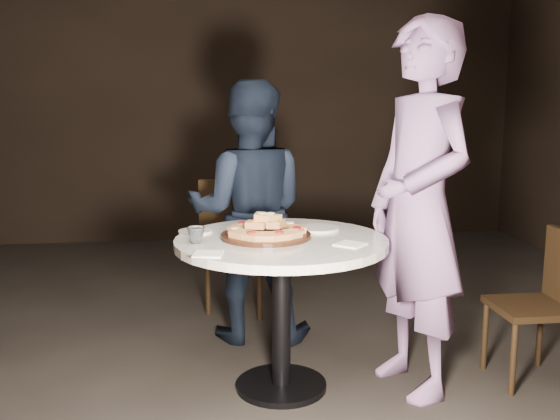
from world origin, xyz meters
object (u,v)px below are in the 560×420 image
at_px(table, 281,267).
at_px(chair_right, 546,296).
at_px(focaccia_pile, 266,228).
at_px(serving_board, 266,236).
at_px(diner_navy, 249,212).
at_px(chair_far, 238,236).
at_px(diner_teal, 419,209).
at_px(water_glass, 196,235).

xyz_separation_m(table, chair_right, (1.36, -0.07, -0.18)).
bearing_deg(chair_right, focaccia_pile, -93.34).
bearing_deg(serving_board, diner_navy, 92.25).
xyz_separation_m(focaccia_pile, chair_far, (-0.07, 1.14, -0.29)).
bearing_deg(diner_navy, focaccia_pile, 100.68).
height_order(focaccia_pile, diner_teal, diner_teal).
xyz_separation_m(chair_far, diner_navy, (0.04, -0.43, 0.24)).
relative_size(chair_far, chair_right, 1.18).
xyz_separation_m(focaccia_pile, chair_right, (1.43, -0.09, -0.37)).
distance_m(chair_right, diner_teal, 0.83).
bearing_deg(table, diner_teal, -5.82).
xyz_separation_m(diner_navy, diner_teal, (0.77, -0.80, 0.14)).
relative_size(water_glass, diner_teal, 0.05).
bearing_deg(table, chair_right, -2.88).
xyz_separation_m(chair_far, chair_right, (1.50, -1.24, -0.08)).
relative_size(serving_board, diner_navy, 0.28).
relative_size(water_glass, diner_navy, 0.05).
bearing_deg(focaccia_pile, chair_far, 93.46).
height_order(chair_far, chair_right, chair_far).
height_order(water_glass, diner_navy, diner_navy).
bearing_deg(water_glass, diner_teal, -0.87).
distance_m(chair_right, diner_navy, 1.70).
relative_size(chair_right, diner_teal, 0.43).
xyz_separation_m(focaccia_pile, water_glass, (-0.34, -0.08, -0.01)).
bearing_deg(chair_far, water_glass, 102.48).
bearing_deg(table, diner_navy, 97.86).
relative_size(focaccia_pile, water_glass, 4.75).
height_order(chair_far, diner_navy, diner_navy).
xyz_separation_m(table, chair_far, (-0.14, 1.17, -0.10)).
xyz_separation_m(serving_board, diner_teal, (0.74, -0.09, 0.13)).
relative_size(focaccia_pile, diner_teal, 0.21).
distance_m(water_glass, chair_right, 1.81).
distance_m(table, chair_far, 1.18).
relative_size(focaccia_pile, chair_far, 0.42).
xyz_separation_m(water_glass, chair_right, (1.77, -0.02, -0.36)).
distance_m(chair_far, diner_navy, 0.50).
relative_size(serving_board, diner_teal, 0.24).
bearing_deg(chair_far, diner_navy, 120.26).
height_order(water_glass, chair_far, chair_far).
bearing_deg(focaccia_pile, table, -19.12).
distance_m(focaccia_pile, chair_far, 1.18).
height_order(focaccia_pile, diner_navy, diner_navy).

